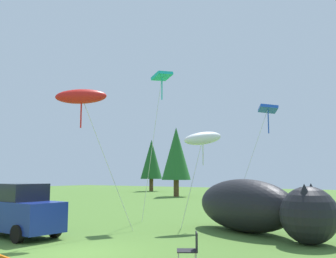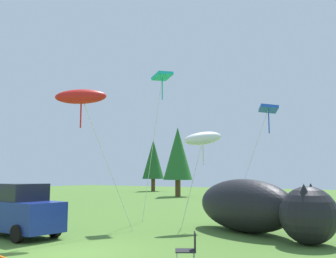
# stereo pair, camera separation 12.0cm
# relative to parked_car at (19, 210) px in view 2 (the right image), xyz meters

# --- Properties ---
(ground_plane) EXTENTS (120.00, 120.00, 0.00)m
(ground_plane) POSITION_rel_parked_car_xyz_m (4.35, -1.00, -1.04)
(ground_plane) COLOR #4C752D
(parked_car) EXTENTS (4.20, 2.09, 2.12)m
(parked_car) POSITION_rel_parked_car_xyz_m (0.00, 0.00, 0.00)
(parked_car) COLOR navy
(parked_car) RESTS_ON ground
(folding_chair) EXTENTS (0.76, 0.76, 0.90)m
(folding_chair) POSITION_rel_parked_car_xyz_m (8.24, -0.43, -0.54)
(folding_chair) COLOR black
(folding_chair) RESTS_ON ground
(inflatable_cat) EXTENTS (7.17, 4.99, 2.29)m
(inflatable_cat) POSITION_rel_parked_car_xyz_m (7.76, 5.91, 0.02)
(inflatable_cat) COLOR black
(inflatable_cat) RESTS_ON ground
(kite_teal_diamond) EXTENTS (1.93, 1.20, 7.97)m
(kite_teal_diamond) POSITION_rel_parked_car_xyz_m (2.47, 6.63, 6.57)
(kite_teal_diamond) COLOR silver
(kite_teal_diamond) RESTS_ON ground
(kite_blue_box) EXTENTS (2.01, 2.88, 6.13)m
(kite_blue_box) POSITION_rel_parked_car_xyz_m (7.30, 9.40, 4.77)
(kite_blue_box) COLOR silver
(kite_blue_box) RESTS_ON ground
(kite_white_ghost) EXTENTS (1.65, 2.16, 4.71)m
(kite_white_ghost) POSITION_rel_parked_car_xyz_m (5.09, 6.31, 3.17)
(kite_white_ghost) COLOR silver
(kite_white_ghost) RESTS_ON ground
(kite_red_lizard) EXTENTS (1.74, 3.74, 6.11)m
(kite_red_lizard) POSITION_rel_parked_car_xyz_m (2.27, 1.06, 4.61)
(kite_red_lizard) COLOR silver
(kite_red_lizard) RESTS_ON ground
(horizon_tree_west) EXTENTS (3.34, 3.34, 7.96)m
(horizon_tree_west) POSITION_rel_parked_car_xyz_m (-20.41, 37.65, 3.85)
(horizon_tree_west) COLOR brown
(horizon_tree_west) RESTS_ON ground
(horizon_tree_mid) EXTENTS (3.38, 3.38, 8.07)m
(horizon_tree_mid) POSITION_rel_parked_car_xyz_m (-9.61, 27.54, 3.91)
(horizon_tree_mid) COLOR brown
(horizon_tree_mid) RESTS_ON ground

